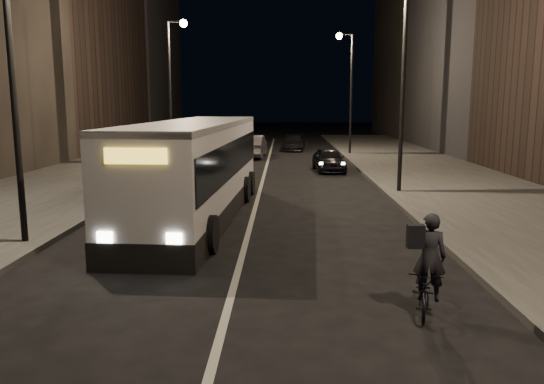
# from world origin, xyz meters

# --- Properties ---
(ground) EXTENTS (180.00, 180.00, 0.00)m
(ground) POSITION_xyz_m (0.00, 0.00, 0.00)
(ground) COLOR black
(ground) RESTS_ON ground
(sidewalk_right) EXTENTS (7.00, 70.00, 0.16)m
(sidewalk_right) POSITION_xyz_m (8.50, 14.00, 0.08)
(sidewalk_right) COLOR #353533
(sidewalk_right) RESTS_ON ground
(sidewalk_left) EXTENTS (7.00, 70.00, 0.16)m
(sidewalk_left) POSITION_xyz_m (-8.50, 14.00, 0.08)
(sidewalk_left) COLOR #353533
(sidewalk_left) RESTS_ON ground
(streetlight_right_mid) EXTENTS (1.20, 0.44, 8.12)m
(streetlight_right_mid) POSITION_xyz_m (5.33, 12.00, 5.36)
(streetlight_right_mid) COLOR black
(streetlight_right_mid) RESTS_ON sidewalk_right
(streetlight_right_far) EXTENTS (1.20, 0.44, 8.12)m
(streetlight_right_far) POSITION_xyz_m (5.33, 28.00, 5.36)
(streetlight_right_far) COLOR black
(streetlight_right_far) RESTS_ON sidewalk_right
(streetlight_left_near) EXTENTS (1.20, 0.44, 8.12)m
(streetlight_left_near) POSITION_xyz_m (-5.33, 4.00, 5.36)
(streetlight_left_near) COLOR black
(streetlight_left_near) RESTS_ON sidewalk_left
(streetlight_left_far) EXTENTS (1.20, 0.44, 8.12)m
(streetlight_left_far) POSITION_xyz_m (-5.33, 22.00, 5.36)
(streetlight_left_far) COLOR black
(streetlight_left_far) RESTS_ON sidewalk_left
(city_bus) EXTENTS (3.15, 11.48, 3.06)m
(city_bus) POSITION_xyz_m (-1.77, 7.58, 1.67)
(city_bus) COLOR silver
(city_bus) RESTS_ON ground
(cyclist_on_bicycle) EXTENTS (0.92, 1.68, 1.83)m
(cyclist_on_bicycle) POSITION_xyz_m (3.47, -0.13, 0.61)
(cyclist_on_bicycle) COLOR black
(cyclist_on_bicycle) RESTS_ON ground
(car_near) EXTENTS (1.76, 3.78, 1.25)m
(car_near) POSITION_xyz_m (3.40, 19.28, 0.63)
(car_near) COLOR black
(car_near) RESTS_ON ground
(car_mid) EXTENTS (1.83, 4.66, 1.51)m
(car_mid) POSITION_xyz_m (-1.10, 26.34, 0.75)
(car_mid) COLOR #3C3C3F
(car_mid) RESTS_ON ground
(car_far) EXTENTS (1.95, 4.16, 1.17)m
(car_far) POSITION_xyz_m (1.76, 31.74, 0.59)
(car_far) COLOR black
(car_far) RESTS_ON ground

